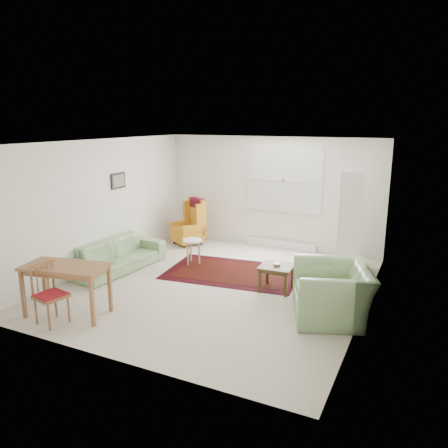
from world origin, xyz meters
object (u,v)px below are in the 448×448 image
at_px(wingback_chair, 187,222).
at_px(desk_chair, 51,294).
at_px(sofa, 118,250).
at_px(stool, 193,252).
at_px(armchair, 332,287).
at_px(desk, 67,290).
at_px(cabinet, 351,221).
at_px(coffee_table, 276,278).

height_order(wingback_chair, desk_chair, wingback_chair).
bearing_deg(sofa, desk_chair, -159.07).
bearing_deg(stool, wingback_chair, 124.62).
height_order(sofa, stool, sofa).
bearing_deg(armchair, sofa, -114.81).
xyz_separation_m(armchair, desk_chair, (-3.55, -1.94, -0.03)).
xyz_separation_m(wingback_chair, stool, (0.81, -1.18, -0.28)).
bearing_deg(wingback_chair, desk, -57.20).
height_order(armchair, cabinet, cabinet).
height_order(cabinet, desk, cabinet).
bearing_deg(desk_chair, coffee_table, -33.34).
xyz_separation_m(desk, desk_chair, (0.02, -0.32, 0.06)).
bearing_deg(cabinet, wingback_chair, 168.47).
bearing_deg(sofa, coffee_table, -79.02).
bearing_deg(cabinet, desk, -140.32).
relative_size(coffee_table, cabinet, 0.28).
bearing_deg(armchair, stool, -132.43).
height_order(wingback_chair, cabinet, cabinet).
distance_m(armchair, coffee_table, 1.29).
xyz_separation_m(armchair, coffee_table, (-1.08, 0.66, -0.25)).
height_order(sofa, desk_chair, desk_chair).
height_order(stool, cabinet, cabinet).
xyz_separation_m(cabinet, desk, (-3.41, -3.86, -0.58)).
xyz_separation_m(sofa, desk, (0.63, -1.94, -0.02)).
xyz_separation_m(sofa, wingback_chair, (0.33, 2.09, 0.14)).
height_order(sofa, desk, sofa).
bearing_deg(armchair, desk, -86.02).
height_order(desk, desk_chair, desk_chair).
distance_m(armchair, desk_chair, 4.05).
bearing_deg(cabinet, desk_chair, -137.86).
bearing_deg(wingback_chair, stool, -26.85).
relative_size(stool, cabinet, 0.27).
relative_size(sofa, desk, 1.63).
height_order(sofa, armchair, armchair).
relative_size(coffee_table, desk, 0.44).
bearing_deg(desk, armchair, 24.40).
relative_size(sofa, desk_chair, 2.26).
distance_m(coffee_table, cabinet, 1.98).
height_order(coffee_table, stool, stool).
distance_m(cabinet, desk, 5.18).
bearing_deg(cabinet, sofa, -163.45).
bearing_deg(desk, stool, 79.85).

